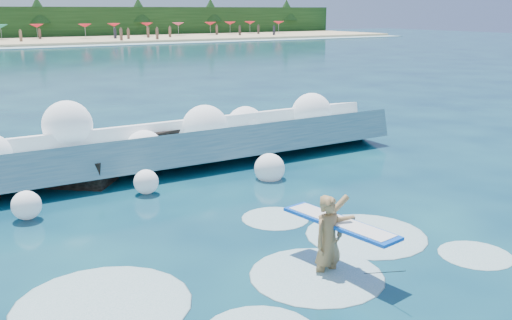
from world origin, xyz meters
The scene contains 6 objects.
ground centered at (0.00, 0.00, 0.00)m, with size 200.00×200.00×0.00m, color #082742.
breaking_wave centered at (-0.47, 6.79, 0.56)m, with size 18.57×2.87×1.60m.
rock_cluster centered at (-1.80, 6.99, 0.39)m, with size 7.87×3.08×1.22m.
surfer_with_board centered at (0.91, -1.50, 0.64)m, with size 1.06×2.92×1.73m.
wave_spray centered at (-0.24, 6.77, 1.02)m, with size 15.51×4.55×2.25m.
surf_foam centered at (-0.14, -0.91, 0.00)m, with size 8.81×5.53×0.14m.
Camera 1 is at (-5.13, -8.80, 4.55)m, focal length 40.00 mm.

